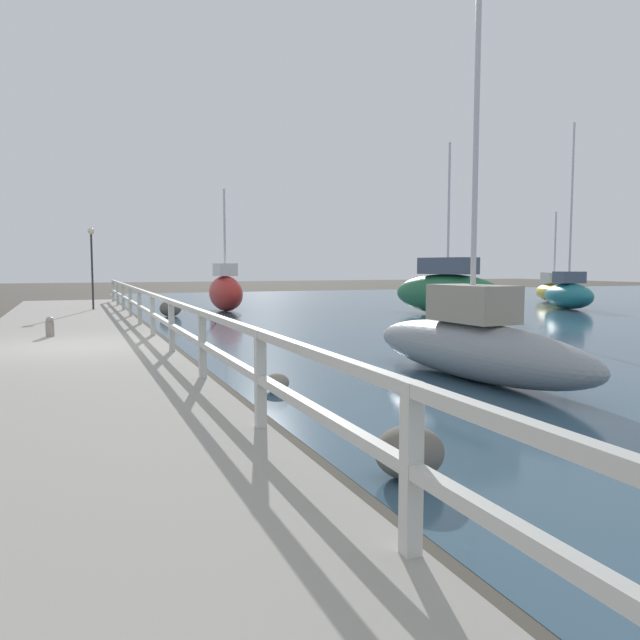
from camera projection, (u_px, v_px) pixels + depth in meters
name	position (u px, v px, depth m)	size (l,w,h in m)	color
ground_plane	(67.00, 359.00, 12.34)	(120.00, 120.00, 0.00)	#4C473D
dock_walkway	(67.00, 353.00, 12.33)	(3.88, 36.00, 0.25)	#9E998E
railing	(161.00, 311.00, 12.94)	(0.10, 32.50, 0.97)	beige
boulder_upstream	(276.00, 383.00, 9.11)	(0.38, 0.34, 0.28)	gray
boulder_far_strip	(171.00, 308.00, 22.75)	(0.79, 0.71, 0.59)	#666056
boulder_near_dock	(409.00, 452.00, 5.41)	(0.62, 0.56, 0.47)	#666056
mooring_bollard	(50.00, 327.00, 14.04)	(0.18, 0.18, 0.45)	gray
dock_lamp	(92.00, 252.00, 22.65)	(0.24, 0.24, 2.97)	#2D2D33
sailboat_yellow	(554.00, 290.00, 32.16)	(2.45, 3.70, 4.59)	gold
sailboat_teal	(569.00, 293.00, 26.71)	(2.25, 3.51, 7.83)	#1E707A
sailboat_gray	(472.00, 344.00, 10.14)	(1.39, 5.38, 6.11)	gray
sailboat_green	(447.00, 291.00, 23.44)	(2.76, 5.34, 6.38)	#236B42
sailboat_red	(225.00, 291.00, 25.44)	(1.19, 3.49, 4.94)	red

